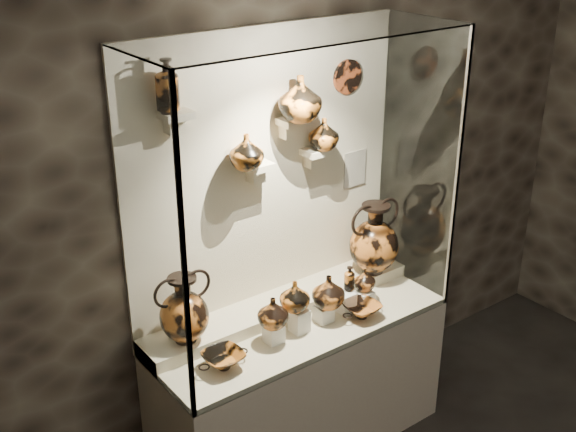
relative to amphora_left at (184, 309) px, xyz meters
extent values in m
cube|color=black|center=(0.63, 0.18, 0.52)|extent=(5.00, 0.02, 3.20)
cube|color=beige|center=(0.63, -0.14, -0.68)|extent=(1.70, 0.60, 0.80)
cube|color=beige|center=(0.63, -0.14, -0.27)|extent=(1.68, 0.58, 0.03)
cube|color=beige|center=(0.63, 0.03, -0.23)|extent=(1.70, 0.25, 0.10)
cube|color=beige|center=(0.63, 0.17, 0.52)|extent=(1.70, 0.03, 1.60)
cube|color=white|center=(0.63, -0.44, 0.52)|extent=(1.70, 0.01, 1.60)
cube|color=white|center=(-0.22, -0.14, 0.52)|extent=(0.01, 0.60, 1.60)
cube|color=white|center=(1.48, -0.14, 0.52)|extent=(0.01, 0.60, 1.60)
cube|color=white|center=(0.63, -0.14, 1.31)|extent=(1.70, 0.60, 0.01)
cube|color=gray|center=(-0.21, -0.43, 0.52)|extent=(0.02, 0.02, 1.60)
cube|color=gray|center=(1.47, -0.43, 0.52)|extent=(0.02, 0.02, 1.60)
cube|color=silver|center=(0.41, -0.19, -0.20)|extent=(0.09, 0.09, 0.10)
cube|color=silver|center=(0.58, -0.19, -0.19)|extent=(0.09, 0.09, 0.13)
cube|color=silver|center=(0.75, -0.19, -0.21)|extent=(0.09, 0.09, 0.09)
cube|color=silver|center=(0.91, -0.19, -0.19)|extent=(0.09, 0.09, 0.12)
cube|color=silver|center=(1.05, -0.19, -0.21)|extent=(0.09, 0.09, 0.08)
cube|color=beige|center=(0.08, 0.10, 0.97)|extent=(0.14, 0.12, 0.04)
cube|color=beige|center=(0.53, 0.10, 0.62)|extent=(0.14, 0.12, 0.04)
cube|color=beige|center=(0.73, 0.10, 0.82)|extent=(0.10, 0.12, 0.04)
cube|color=beige|center=(0.91, 0.10, 0.62)|extent=(0.14, 0.12, 0.04)
imported|color=#C06724|center=(0.40, -0.20, -0.07)|extent=(0.19, 0.19, 0.17)
imported|color=#C56C22|center=(0.56, -0.18, -0.04)|extent=(0.21, 0.21, 0.17)
imported|color=#C06724|center=(0.77, -0.21, -0.07)|extent=(0.21, 0.21, 0.19)
imported|color=#C06724|center=(1.06, -0.18, -0.11)|extent=(0.14, 0.14, 0.13)
imported|color=#C56C22|center=(0.44, 0.06, 0.72)|extent=(0.23, 0.23, 0.18)
imported|color=#C56C22|center=(0.75, 0.04, 0.95)|extent=(0.26, 0.26, 0.24)
imported|color=#C56C22|center=(0.94, 0.06, 0.72)|extent=(0.21, 0.21, 0.17)
cylinder|color=#BA4E24|center=(1.17, 0.15, 0.98)|extent=(0.19, 0.02, 0.19)
cube|color=beige|center=(1.25, 0.15, 0.43)|extent=(0.16, 0.01, 0.22)
camera|label=1|loc=(-1.45, -2.80, 1.90)|focal=45.00mm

